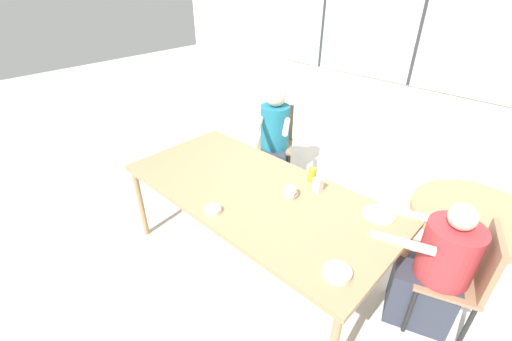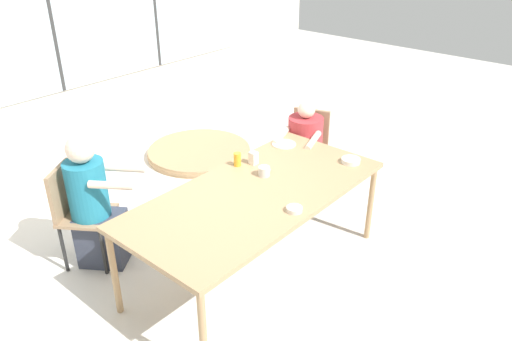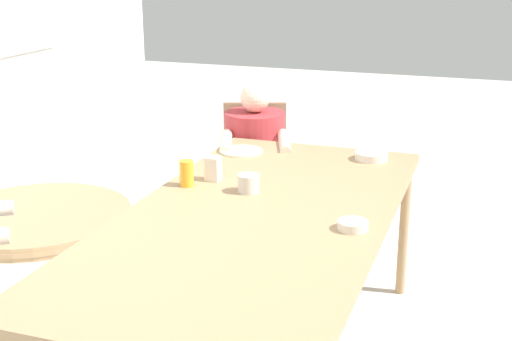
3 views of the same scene
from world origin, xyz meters
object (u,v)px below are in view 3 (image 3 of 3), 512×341
Objects in this scene: person_man_blue_shirt at (255,183)px; milk_carton_small at (213,169)px; juice_glass at (187,173)px; bowl_cereal at (371,156)px; coffee_mug at (249,183)px; bowl_white_shallow at (353,225)px; chair_for_man_blue_shirt at (255,162)px; folded_table_stack at (37,218)px.

person_man_blue_shirt reaches higher than milk_carton_small.
juice_glass reaches higher than bowl_cereal.
bowl_white_shallow is at bearing -118.39° from coffee_mug.
person_man_blue_shirt reaches higher than bowl_cereal.
juice_glass reaches higher than milk_carton_small.
chair_for_man_blue_shirt is at bearing 4.56° from juice_glass.
bowl_white_shallow is at bearing -117.76° from milk_carton_small.
folded_table_stack is at bearing 61.93° from milk_carton_small.
person_man_blue_shirt is at bearing 7.34° from milk_carton_small.
chair_for_man_blue_shirt is at bearing 31.78° from bowl_white_shallow.
juice_glass is (-0.01, 0.29, 0.02)m from coffee_mug.
chair_for_man_blue_shirt is at bearing -90.00° from person_man_blue_shirt.
folded_table_stack is (0.32, 2.28, -0.74)m from bowl_cereal.
folded_table_stack is (1.26, 2.38, -0.74)m from bowl_white_shallow.
bowl_cereal is (-0.51, -0.79, 0.26)m from chair_for_man_blue_shirt.
person_man_blue_shirt is 0.87m from bowl_cereal.
bowl_cereal is (0.68, -0.70, -0.04)m from juice_glass.
person_man_blue_shirt is at bearing 17.86° from coffee_mug.
bowl_cereal is (0.66, -0.41, -0.02)m from coffee_mug.
chair_for_man_blue_shirt reaches higher than bowl_white_shallow.
juice_glass is at bearing 75.05° from chair_for_man_blue_shirt.
bowl_white_shallow is at bearing -117.97° from folded_table_stack.
chair_for_man_blue_shirt is 1.12m from milk_carton_small.
coffee_mug is 0.87× the size of juice_glass.
folded_table_stack is (0.99, 1.87, -0.76)m from coffee_mug.
bowl_cereal is at bearing -98.07° from folded_table_stack.
bowl_white_shallow is 0.95m from bowl_cereal.
bowl_white_shallow is 0.72× the size of bowl_cereal.
juice_glass reaches higher than folded_table_stack.
person_man_blue_shirt is 8.98× the size of juice_glass.
bowl_white_shallow is (-0.28, -0.51, -0.02)m from coffee_mug.
bowl_white_shallow is 2.80m from folded_table_stack.
person_man_blue_shirt is 1.08m from juice_glass.
bowl_cereal is at bearing 6.29° from bowl_white_shallow.
bowl_white_shallow reaches higher than folded_table_stack.
juice_glass is at bearing 134.01° from bowl_cereal.
person_man_blue_shirt reaches higher than bowl_white_shallow.
person_man_blue_shirt reaches higher than chair_for_man_blue_shirt.
milk_carton_small reaches higher than coffee_mug.
bowl_cereal is 0.13× the size of folded_table_stack.
juice_glass is 1.00× the size of bowl_white_shallow.
person_man_blue_shirt is 6.46× the size of bowl_cereal.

